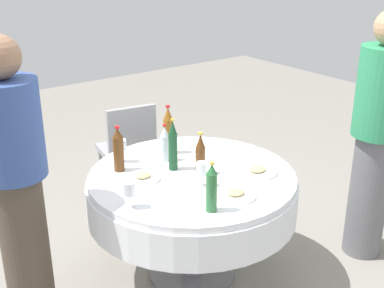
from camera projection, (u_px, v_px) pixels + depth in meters
name	position (u px, v px, depth m)	size (l,w,h in m)	color
ground_plane	(192.00, 275.00, 3.34)	(10.00, 10.00, 0.00)	gray
dining_table	(192.00, 196.00, 3.12)	(1.30, 1.30, 0.74)	white
bottle_brown_far	(118.00, 150.00, 3.06)	(0.07, 0.07, 0.29)	#593314
bottle_dark_green_north	(173.00, 146.00, 3.07)	(0.06, 0.06, 0.33)	#194728
bottle_amber_near	(168.00, 131.00, 3.31)	(0.06, 0.06, 0.33)	#8C5619
bottle_green_front	(212.00, 188.00, 2.59)	(0.06, 0.06, 0.28)	#2D6B38
bottle_clear_rear	(165.00, 144.00, 3.21)	(0.06, 0.06, 0.25)	silver
bottle_brown_right	(200.00, 155.00, 3.02)	(0.06, 0.06, 0.27)	#593314
wine_glass_front	(129.00, 190.00, 2.64)	(0.07, 0.07, 0.15)	white
wine_glass_rear	(121.00, 146.00, 3.19)	(0.07, 0.07, 0.15)	white
wine_glass_right	(202.00, 169.00, 2.87)	(0.06, 0.06, 0.15)	white
plate_inner	(257.00, 171.00, 3.07)	(0.24, 0.24, 0.04)	white
plate_mid	(143.00, 178.00, 2.99)	(0.21, 0.21, 0.04)	white
plate_outer	(236.00, 195.00, 2.78)	(0.22, 0.22, 0.04)	white
fork_north	(201.00, 157.00, 3.29)	(0.18, 0.02, 0.01)	silver
fork_near	(245.00, 152.00, 3.38)	(0.18, 0.02, 0.01)	silver
spoon_front	(169.00, 195.00, 2.80)	(0.18, 0.02, 0.01)	silver
person_far	(377.00, 134.00, 3.27)	(0.34, 0.34, 1.69)	slate
person_north	(16.00, 184.00, 2.65)	(0.34, 0.34, 1.65)	#4C3F33
chair_right	(128.00, 145.00, 4.09)	(0.46, 0.46, 0.87)	#99999E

